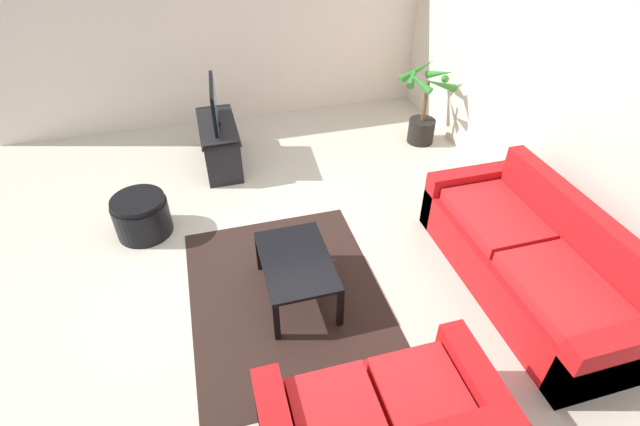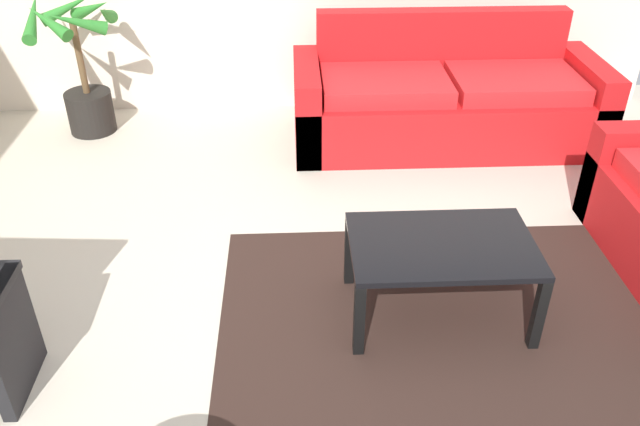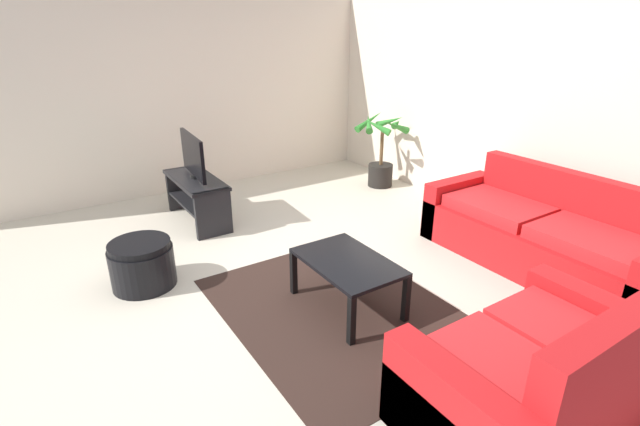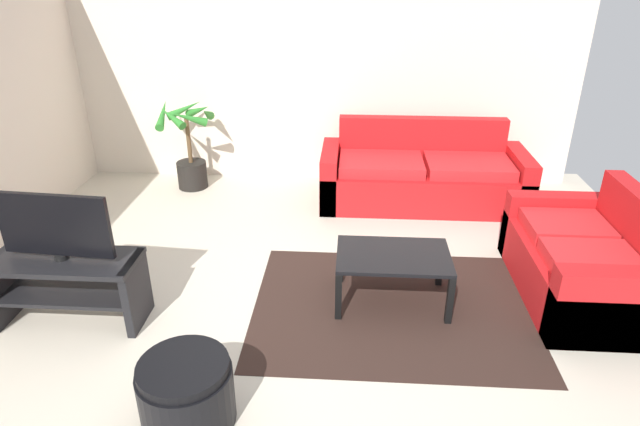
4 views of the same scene
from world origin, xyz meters
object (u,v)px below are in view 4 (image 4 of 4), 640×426
tv (54,226)px  coffee_table (393,261)px  couch_loveseat (584,263)px  ottoman (187,392)px  couch_main (422,177)px  tv_stand (67,281)px  potted_palm (190,151)px

tv → coffee_table: 2.53m
couch_loveseat → coffee_table: size_ratio=1.66×
couch_loveseat → tv: size_ratio=1.75×
coffee_table → ottoman: size_ratio=1.59×
couch_main → tv_stand: size_ratio=2.07×
coffee_table → tv: bearing=-170.6°
couch_main → coffee_table: couch_main is taller
couch_main → potted_palm: (-2.74, 0.27, 0.16)m
ottoman → couch_main: bearing=62.6°
couch_main → coffee_table: 2.06m
couch_main → tv_stand: couch_main is taller
tv_stand → tv: (0.00, 0.00, 0.46)m
couch_main → tv_stand: bearing=-140.2°
couch_main → tv: bearing=-140.3°
potted_palm → ottoman: (1.00, -3.61, -0.25)m
couch_main → potted_palm: bearing=174.5°
coffee_table → potted_palm: size_ratio=0.84×
couch_main → potted_palm: potted_palm is taller
tv_stand → coffee_table: 2.49m
couch_main → tv_stand: (-2.91, -2.42, 0.05)m
coffee_table → ottoman: (-1.29, -1.34, -0.16)m
potted_palm → ottoman: size_ratio=1.88×
couch_loveseat → tv_stand: 4.07m
tv_stand → potted_palm: (0.17, 2.69, 0.11)m
tv → couch_loveseat: bearing=8.6°
tv_stand → potted_palm: potted_palm is taller
couch_main → potted_palm: size_ratio=2.15×
couch_main → tv_stand: 3.78m
couch_loveseat → potted_palm: 4.38m
tv → potted_palm: bearing=86.4°
couch_loveseat → potted_palm: potted_palm is taller
tv_stand → coffee_table: size_ratio=1.23×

